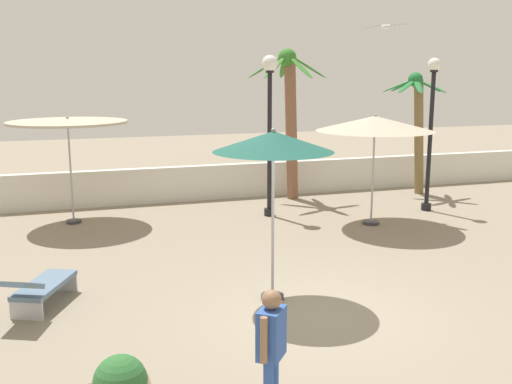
{
  "coord_description": "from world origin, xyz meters",
  "views": [
    {
      "loc": [
        -3.76,
        -8.41,
        3.88
      ],
      "look_at": [
        0.0,
        3.23,
        1.4
      ],
      "focal_mm": 41.63,
      "sensor_mm": 36.0,
      "label": 1
    }
  ],
  "objects_px": {
    "lamp_post_2": "(431,120)",
    "lounge_chair_1": "(38,286)",
    "guest_0": "(271,344)",
    "seagull_0": "(386,26)",
    "lamp_post_1": "(270,109)",
    "patio_umbrella_0": "(375,124)",
    "patio_umbrella_2": "(273,143)",
    "palm_tree_0": "(417,117)",
    "palm_tree_1": "(290,108)",
    "patio_umbrella_1": "(68,125)"
  },
  "relations": [
    {
      "from": "guest_0",
      "to": "patio_umbrella_2",
      "type": "bearing_deg",
      "value": 70.25
    },
    {
      "from": "patio_umbrella_0",
      "to": "lamp_post_1",
      "type": "bearing_deg",
      "value": 142.44
    },
    {
      "from": "lounge_chair_1",
      "to": "seagull_0",
      "type": "xyz_separation_m",
      "value": [
        8.96,
        4.67,
        4.67
      ]
    },
    {
      "from": "seagull_0",
      "to": "lamp_post_1",
      "type": "bearing_deg",
      "value": 173.1
    },
    {
      "from": "lamp_post_1",
      "to": "lamp_post_2",
      "type": "xyz_separation_m",
      "value": [
        4.48,
        -0.78,
        -0.33
      ]
    },
    {
      "from": "lamp_post_1",
      "to": "patio_umbrella_2",
      "type": "bearing_deg",
      "value": -108.64
    },
    {
      "from": "palm_tree_1",
      "to": "guest_0",
      "type": "bearing_deg",
      "value": -111.99
    },
    {
      "from": "patio_umbrella_0",
      "to": "palm_tree_1",
      "type": "height_order",
      "value": "palm_tree_1"
    },
    {
      "from": "lounge_chair_1",
      "to": "guest_0",
      "type": "height_order",
      "value": "guest_0"
    },
    {
      "from": "lamp_post_1",
      "to": "lounge_chair_1",
      "type": "relative_size",
      "value": 2.27
    },
    {
      "from": "patio_umbrella_1",
      "to": "patio_umbrella_2",
      "type": "xyz_separation_m",
      "value": [
        3.18,
        -6.6,
        0.16
      ]
    },
    {
      "from": "lamp_post_2",
      "to": "lounge_chair_1",
      "type": "relative_size",
      "value": 2.24
    },
    {
      "from": "patio_umbrella_2",
      "to": "palm_tree_1",
      "type": "xyz_separation_m",
      "value": [
        3.27,
        7.71,
        0.1
      ]
    },
    {
      "from": "patio_umbrella_0",
      "to": "lamp_post_1",
      "type": "height_order",
      "value": "lamp_post_1"
    },
    {
      "from": "patio_umbrella_2",
      "to": "palm_tree_0",
      "type": "bearing_deg",
      "value": 44.17
    },
    {
      "from": "palm_tree_1",
      "to": "lamp_post_2",
      "type": "xyz_separation_m",
      "value": [
        3.17,
        -2.69,
        -0.24
      ]
    },
    {
      "from": "patio_umbrella_0",
      "to": "lamp_post_1",
      "type": "xyz_separation_m",
      "value": [
        -2.21,
        1.7,
        0.31
      ]
    },
    {
      "from": "seagull_0",
      "to": "lounge_chair_1",
      "type": "bearing_deg",
      "value": -152.45
    },
    {
      "from": "lamp_post_2",
      "to": "guest_0",
      "type": "relative_size",
      "value": 2.7
    },
    {
      "from": "patio_umbrella_0",
      "to": "guest_0",
      "type": "height_order",
      "value": "patio_umbrella_0"
    },
    {
      "from": "palm_tree_1",
      "to": "lounge_chair_1",
      "type": "height_order",
      "value": "palm_tree_1"
    },
    {
      "from": "lamp_post_1",
      "to": "lamp_post_2",
      "type": "bearing_deg",
      "value": -9.83
    },
    {
      "from": "seagull_0",
      "to": "patio_umbrella_2",
      "type": "bearing_deg",
      "value": -133.32
    },
    {
      "from": "patio_umbrella_1",
      "to": "lamp_post_1",
      "type": "bearing_deg",
      "value": -8.8
    },
    {
      "from": "patio_umbrella_2",
      "to": "palm_tree_1",
      "type": "relative_size",
      "value": 0.65
    },
    {
      "from": "palm_tree_0",
      "to": "lounge_chair_1",
      "type": "relative_size",
      "value": 2.04
    },
    {
      "from": "palm_tree_0",
      "to": "seagull_0",
      "type": "relative_size",
      "value": 3.0
    },
    {
      "from": "lamp_post_2",
      "to": "lounge_chair_1",
      "type": "bearing_deg",
      "value": -157.41
    },
    {
      "from": "palm_tree_0",
      "to": "palm_tree_1",
      "type": "relative_size",
      "value": 0.85
    },
    {
      "from": "patio_umbrella_2",
      "to": "palm_tree_0",
      "type": "height_order",
      "value": "palm_tree_0"
    },
    {
      "from": "patio_umbrella_0",
      "to": "patio_umbrella_2",
      "type": "bearing_deg",
      "value": -135.45
    },
    {
      "from": "palm_tree_0",
      "to": "lamp_post_1",
      "type": "distance_m",
      "value": 5.63
    },
    {
      "from": "patio_umbrella_1",
      "to": "guest_0",
      "type": "bearing_deg",
      "value": -79.2
    },
    {
      "from": "palm_tree_0",
      "to": "lounge_chair_1",
      "type": "distance_m",
      "value": 13.12
    },
    {
      "from": "lamp_post_1",
      "to": "guest_0",
      "type": "bearing_deg",
      "value": -109.06
    },
    {
      "from": "palm_tree_1",
      "to": "seagull_0",
      "type": "xyz_separation_m",
      "value": [
        1.84,
        -2.29,
        2.26
      ]
    },
    {
      "from": "lamp_post_2",
      "to": "palm_tree_0",
      "type": "bearing_deg",
      "value": 65.99
    },
    {
      "from": "lamp_post_2",
      "to": "lounge_chair_1",
      "type": "distance_m",
      "value": 11.35
    },
    {
      "from": "lamp_post_2",
      "to": "patio_umbrella_2",
      "type": "bearing_deg",
      "value": -142.02
    },
    {
      "from": "patio_umbrella_0",
      "to": "seagull_0",
      "type": "bearing_deg",
      "value": 54.36
    },
    {
      "from": "patio_umbrella_1",
      "to": "lamp_post_2",
      "type": "height_order",
      "value": "lamp_post_2"
    },
    {
      "from": "guest_0",
      "to": "seagull_0",
      "type": "xyz_separation_m",
      "value": [
        6.37,
        8.92,
        4.13
      ]
    },
    {
      "from": "patio_umbrella_2",
      "to": "lounge_chair_1",
      "type": "bearing_deg",
      "value": 168.98
    },
    {
      "from": "patio_umbrella_1",
      "to": "lamp_post_2",
      "type": "bearing_deg",
      "value": -9.28
    },
    {
      "from": "lamp_post_2",
      "to": "lounge_chair_1",
      "type": "height_order",
      "value": "lamp_post_2"
    },
    {
      "from": "patio_umbrella_0",
      "to": "guest_0",
      "type": "relative_size",
      "value": 1.88
    },
    {
      "from": "lamp_post_1",
      "to": "lamp_post_2",
      "type": "distance_m",
      "value": 4.56
    },
    {
      "from": "palm_tree_0",
      "to": "seagull_0",
      "type": "height_order",
      "value": "seagull_0"
    },
    {
      "from": "patio_umbrella_2",
      "to": "guest_0",
      "type": "distance_m",
      "value": 4.12
    },
    {
      "from": "patio_umbrella_1",
      "to": "lounge_chair_1",
      "type": "bearing_deg",
      "value": -96.44
    }
  ]
}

